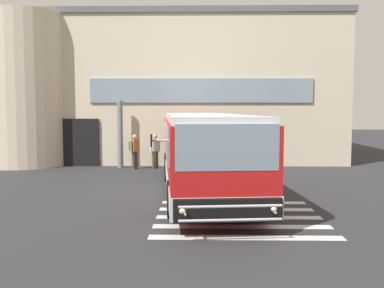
% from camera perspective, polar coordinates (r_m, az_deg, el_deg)
% --- Properties ---
extents(ground_plane, '(80.00, 90.00, 0.02)m').
position_cam_1_polar(ground_plane, '(15.66, -2.47, -5.94)').
color(ground_plane, '#2B2B2D').
rests_on(ground_plane, ground).
extents(bay_paint_stripes, '(4.40, 3.96, 0.01)m').
position_cam_1_polar(bay_paint_stripes, '(11.57, 6.28, -9.72)').
color(bay_paint_stripes, silver).
rests_on(bay_paint_stripes, ground).
extents(terminal_building, '(18.89, 13.80, 7.93)m').
position_cam_1_polar(terminal_building, '(26.97, -2.39, 6.98)').
color(terminal_building, beige).
rests_on(terminal_building, ground).
extents(entry_support_column, '(0.28, 0.28, 3.30)m').
position_cam_1_polar(entry_support_column, '(21.17, -9.61, 1.30)').
color(entry_support_column, slate).
rests_on(entry_support_column, ground).
extents(bus_main_foreground, '(3.60, 11.44, 2.70)m').
position_cam_1_polar(bus_main_foreground, '(14.85, 1.51, -1.28)').
color(bus_main_foreground, red).
rests_on(bus_main_foreground, ground).
extents(passenger_near_column, '(0.49, 0.52, 1.68)m').
position_cam_1_polar(passenger_near_column, '(20.59, -7.72, -0.69)').
color(passenger_near_column, '#4C4233').
rests_on(passenger_near_column, ground).
extents(passenger_by_doorway, '(0.45, 0.43, 1.68)m').
position_cam_1_polar(passenger_by_doorway, '(20.71, -4.96, -0.73)').
color(passenger_by_doorway, '#4C4233').
rests_on(passenger_by_doorway, ground).
extents(passenger_at_curb_edge, '(0.59, 0.26, 1.68)m').
position_cam_1_polar(passenger_at_curb_edge, '(20.29, -2.79, -0.83)').
color(passenger_at_curb_edge, '#4C4233').
rests_on(passenger_at_curb_edge, ground).
extents(safety_bollard_yellow, '(0.18, 0.18, 0.90)m').
position_cam_1_polar(safety_bollard_yellow, '(19.15, -2.11, -2.60)').
color(safety_bollard_yellow, yellow).
rests_on(safety_bollard_yellow, ground).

